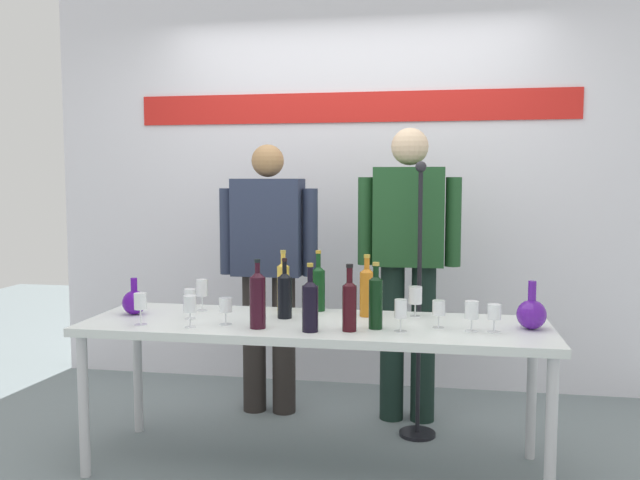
{
  "coord_description": "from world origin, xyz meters",
  "views": [
    {
      "loc": [
        0.57,
        -3.12,
        1.41
      ],
      "look_at": [
        0.0,
        0.15,
        1.11
      ],
      "focal_mm": 37.36,
      "sensor_mm": 36.0,
      "label": 1
    }
  ],
  "objects_px": {
    "wine_bottle_3": "(258,298)",
    "wine_glass_right_2": "(439,309)",
    "wine_bottle_7": "(285,294)",
    "decanter_blue_right": "(532,313)",
    "wine_glass_left_1": "(226,306)",
    "wine_glass_right_1": "(415,296)",
    "wine_glass_right_0": "(494,313)",
    "wine_glass_right_4": "(401,310)",
    "wine_bottle_4": "(318,286)",
    "wine_bottle_1": "(310,304)",
    "presenter_left": "(268,261)",
    "microphone_stand": "(418,346)",
    "wine_glass_left_2": "(140,302)",
    "wine_glass_right_3": "(472,311)",
    "decanter_blue_left": "(134,302)",
    "wine_bottle_5": "(367,290)",
    "wine_bottle_6": "(283,284)",
    "display_table": "(315,334)",
    "wine_bottle_2": "(376,300)",
    "wine_bottle_0": "(349,303)",
    "wine_glass_left_3": "(190,305)",
    "wine_glass_left_0": "(202,288)",
    "presenter_right": "(409,255)",
    "wine_glass_left_4": "(190,298)"
  },
  "relations": [
    {
      "from": "wine_glass_left_2",
      "to": "wine_glass_right_3",
      "type": "bearing_deg",
      "value": 4.91
    },
    {
      "from": "wine_bottle_5",
      "to": "decanter_blue_left",
      "type": "bearing_deg",
      "value": -172.35
    },
    {
      "from": "wine_bottle_2",
      "to": "wine_glass_left_3",
      "type": "xyz_separation_m",
      "value": [
        -0.85,
        -0.12,
        -0.03
      ]
    },
    {
      "from": "wine_glass_left_4",
      "to": "wine_glass_right_3",
      "type": "xyz_separation_m",
      "value": [
        1.36,
        -0.04,
        -0.01
      ]
    },
    {
      "from": "wine_bottle_4",
      "to": "wine_glass_left_0",
      "type": "relative_size",
      "value": 1.93
    },
    {
      "from": "presenter_right",
      "to": "microphone_stand",
      "type": "xyz_separation_m",
      "value": [
        0.07,
        -0.24,
        -0.47
      ]
    },
    {
      "from": "decanter_blue_right",
      "to": "wine_bottle_5",
      "type": "xyz_separation_m",
      "value": [
        -0.78,
        0.16,
        0.06
      ]
    },
    {
      "from": "wine_bottle_1",
      "to": "wine_bottle_5",
      "type": "xyz_separation_m",
      "value": [
        0.22,
        0.38,
        0.01
      ]
    },
    {
      "from": "wine_bottle_4",
      "to": "wine_glass_left_3",
      "type": "bearing_deg",
      "value": -136.5
    },
    {
      "from": "wine_bottle_1",
      "to": "display_table",
      "type": "bearing_deg",
      "value": 94.56
    },
    {
      "from": "wine_bottle_6",
      "to": "wine_glass_right_2",
      "type": "height_order",
      "value": "wine_bottle_6"
    },
    {
      "from": "presenter_right",
      "to": "wine_glass_left_4",
      "type": "bearing_deg",
      "value": -143.51
    },
    {
      "from": "wine_bottle_2",
      "to": "wine_bottle_0",
      "type": "bearing_deg",
      "value": -149.01
    },
    {
      "from": "wine_bottle_0",
      "to": "wine_bottle_1",
      "type": "bearing_deg",
      "value": -166.68
    },
    {
      "from": "presenter_left",
      "to": "wine_bottle_0",
      "type": "xyz_separation_m",
      "value": [
        0.61,
        -0.9,
        -0.07
      ]
    },
    {
      "from": "wine_bottle_3",
      "to": "wine_bottle_6",
      "type": "bearing_deg",
      "value": 87.46
    },
    {
      "from": "wine_bottle_6",
      "to": "wine_glass_right_0",
      "type": "distance_m",
      "value": 1.11
    },
    {
      "from": "wine_bottle_7",
      "to": "wine_glass_left_3",
      "type": "height_order",
      "value": "wine_bottle_7"
    },
    {
      "from": "wine_bottle_0",
      "to": "wine_glass_right_3",
      "type": "xyz_separation_m",
      "value": [
        0.55,
        0.09,
        -0.03
      ]
    },
    {
      "from": "wine_glass_left_2",
      "to": "wine_glass_right_1",
      "type": "distance_m",
      "value": 1.35
    },
    {
      "from": "wine_bottle_4",
      "to": "wine_glass_right_2",
      "type": "xyz_separation_m",
      "value": [
        0.62,
        -0.3,
        -0.04
      ]
    },
    {
      "from": "presenter_right",
      "to": "microphone_stand",
      "type": "bearing_deg",
      "value": -73.9
    },
    {
      "from": "wine_glass_left_1",
      "to": "wine_glass_right_1",
      "type": "xyz_separation_m",
      "value": [
        0.88,
        0.35,
        0.01
      ]
    },
    {
      "from": "wine_glass_right_0",
      "to": "microphone_stand",
      "type": "distance_m",
      "value": 0.74
    },
    {
      "from": "wine_bottle_6",
      "to": "microphone_stand",
      "type": "relative_size",
      "value": 0.21
    },
    {
      "from": "wine_bottle_2",
      "to": "wine_bottle_7",
      "type": "relative_size",
      "value": 1.03
    },
    {
      "from": "display_table",
      "to": "wine_glass_left_1",
      "type": "relative_size",
      "value": 17.39
    },
    {
      "from": "presenter_left",
      "to": "wine_bottle_5",
      "type": "height_order",
      "value": "presenter_left"
    },
    {
      "from": "wine_glass_left_2",
      "to": "wine_glass_right_0",
      "type": "distance_m",
      "value": 1.64
    },
    {
      "from": "wine_glass_left_3",
      "to": "wine_glass_right_3",
      "type": "xyz_separation_m",
      "value": [
        1.29,
        0.14,
        -0.01
      ]
    },
    {
      "from": "display_table",
      "to": "wine_bottle_2",
      "type": "xyz_separation_m",
      "value": [
        0.3,
        -0.09,
        0.19
      ]
    },
    {
      "from": "wine_bottle_7",
      "to": "decanter_blue_right",
      "type": "bearing_deg",
      "value": -2.16
    },
    {
      "from": "wine_glass_right_1",
      "to": "wine_glass_right_2",
      "type": "height_order",
      "value": "wine_glass_right_1"
    },
    {
      "from": "wine_bottle_0",
      "to": "microphone_stand",
      "type": "xyz_separation_m",
      "value": [
        0.3,
        0.66,
        -0.35
      ]
    },
    {
      "from": "decanter_blue_left",
      "to": "wine_bottle_5",
      "type": "bearing_deg",
      "value": 7.65
    },
    {
      "from": "presenter_left",
      "to": "wine_glass_right_1",
      "type": "height_order",
      "value": "presenter_left"
    },
    {
      "from": "wine_glass_right_0",
      "to": "wine_glass_right_4",
      "type": "xyz_separation_m",
      "value": [
        -0.42,
        -0.06,
        0.01
      ]
    },
    {
      "from": "wine_glass_left_2",
      "to": "wine_glass_right_0",
      "type": "height_order",
      "value": "wine_glass_left_2"
    },
    {
      "from": "presenter_left",
      "to": "wine_glass_right_1",
      "type": "relative_size",
      "value": 10.65
    },
    {
      "from": "wine_glass_left_4",
      "to": "wine_glass_right_4",
      "type": "bearing_deg",
      "value": -5.52
    },
    {
      "from": "decanter_blue_left",
      "to": "microphone_stand",
      "type": "relative_size",
      "value": 0.12
    },
    {
      "from": "wine_bottle_5",
      "to": "wine_bottle_7",
      "type": "relative_size",
      "value": 1.04
    },
    {
      "from": "wine_bottle_1",
      "to": "presenter_left",
      "type": "bearing_deg",
      "value": 114.8
    },
    {
      "from": "display_table",
      "to": "wine_glass_left_2",
      "type": "relative_size",
      "value": 14.67
    },
    {
      "from": "wine_bottle_5",
      "to": "presenter_left",
      "type": "bearing_deg",
      "value": 139.48
    },
    {
      "from": "wine_bottle_3",
      "to": "wine_glass_right_2",
      "type": "distance_m",
      "value": 0.84
    },
    {
      "from": "wine_bottle_0",
      "to": "wine_glass_left_1",
      "type": "relative_size",
      "value": 2.38
    },
    {
      "from": "wine_glass_right_1",
      "to": "decanter_blue_left",
      "type": "bearing_deg",
      "value": -172.08
    },
    {
      "from": "wine_glass_left_0",
      "to": "wine_glass_right_1",
      "type": "xyz_separation_m",
      "value": [
        1.11,
        0.04,
        -0.01
      ]
    },
    {
      "from": "wine_bottle_5",
      "to": "wine_glass_right_2",
      "type": "relative_size",
      "value": 2.42
    }
  ]
}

